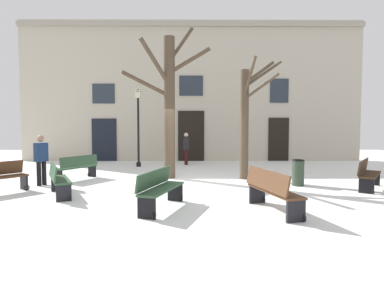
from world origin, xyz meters
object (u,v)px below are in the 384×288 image
at_px(bench_back_to_back_right, 272,190).
at_px(person_strolling, 41,158).
at_px(person_near_bench, 186,147).
at_px(tree_left_of_center, 247,115).
at_px(streetlamp, 138,119).
at_px(bench_back_to_back_left, 368,174).
at_px(tree_near_facade, 169,101).
at_px(litter_bin, 298,173).
at_px(bench_near_center_tree, 160,188).
at_px(bench_by_litter_bin, 77,167).
at_px(bench_near_lamp, 58,179).

height_order(bench_back_to_back_right, person_strolling, person_strolling).
bearing_deg(person_near_bench, tree_left_of_center, 19.17).
xyz_separation_m(streetlamp, person_near_bench, (2.20, 0.65, -1.36)).
bearing_deg(bench_back_to_back_left, tree_left_of_center, 96.15).
bearing_deg(tree_left_of_center, bench_back_to_back_left, -29.23).
bearing_deg(tree_near_facade, bench_back_to_back_right, -61.13).
relative_size(streetlamp, bench_back_to_back_left, 2.18).
bearing_deg(litter_bin, bench_near_center_tree, -145.52).
height_order(streetlamp, person_near_bench, streetlamp).
xyz_separation_m(bench_by_litter_bin, person_near_bench, (3.82, 4.27, 0.41)).
bearing_deg(tree_left_of_center, bench_near_lamp, -153.29).
distance_m(tree_near_facade, bench_near_center_tree, 4.95).
distance_m(bench_near_lamp, person_strolling, 2.01).
bearing_deg(bench_back_to_back_left, person_near_bench, 78.30).
relative_size(litter_bin, bench_back_to_back_left, 0.50).
bearing_deg(litter_bin, person_strolling, 179.38).
distance_m(litter_bin, bench_back_to_back_left, 2.02).
bearing_deg(bench_near_lamp, streetlamp, -37.98).
bearing_deg(tree_left_of_center, person_near_bench, 118.31).
distance_m(bench_near_lamp, person_near_bench, 7.74).
bearing_deg(tree_near_facade, bench_near_lamp, -133.14).
bearing_deg(bench_back_to_back_left, bench_near_lamp, 131.41).
bearing_deg(person_near_bench, streetlamp, -82.59).
height_order(bench_back_to_back_left, person_near_bench, person_near_bench).
bearing_deg(bench_back_to_back_right, person_near_bench, -2.07).
bearing_deg(bench_near_lamp, bench_back_to_back_right, -134.18).
bearing_deg(person_strolling, bench_near_lamp, 68.33).
xyz_separation_m(tree_left_of_center, bench_back_to_back_left, (3.36, -1.88, -1.84)).
bearing_deg(bench_near_lamp, tree_left_of_center, -90.48).
bearing_deg(tree_left_of_center, tree_near_facade, 176.06).
height_order(tree_left_of_center, litter_bin, tree_left_of_center).
bearing_deg(tree_near_facade, person_strolling, -160.11).
height_order(litter_bin, bench_back_to_back_right, bench_back_to_back_right).
xyz_separation_m(tree_left_of_center, bench_near_lamp, (-5.62, -2.83, -1.84)).
distance_m(tree_left_of_center, litter_bin, 2.71).
bearing_deg(person_near_bench, litter_bin, 24.49).
bearing_deg(bench_back_to_back_left, bench_back_to_back_right, 161.42).
xyz_separation_m(litter_bin, person_strolling, (-8.20, 0.09, 0.47)).
distance_m(bench_by_litter_bin, bench_near_lamp, 2.71).
bearing_deg(tree_left_of_center, streetlamp, 141.93).
relative_size(litter_bin, bench_back_to_back_right, 0.44).
relative_size(bench_back_to_back_left, bench_by_litter_bin, 1.06).
xyz_separation_m(litter_bin, bench_near_center_tree, (-4.14, -2.84, 0.06)).
bearing_deg(bench_back_to_back_right, tree_left_of_center, -17.93).
bearing_deg(litter_bin, person_near_bench, 123.62).
distance_m(bench_back_to_back_left, bench_by_litter_bin, 9.55).
xyz_separation_m(tree_left_of_center, streetlamp, (-4.42, 3.46, -0.09)).
relative_size(bench_near_center_tree, person_strolling, 1.16).
bearing_deg(bench_near_lamp, tree_near_facade, -70.34).
height_order(tree_left_of_center, bench_near_lamp, tree_left_of_center).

